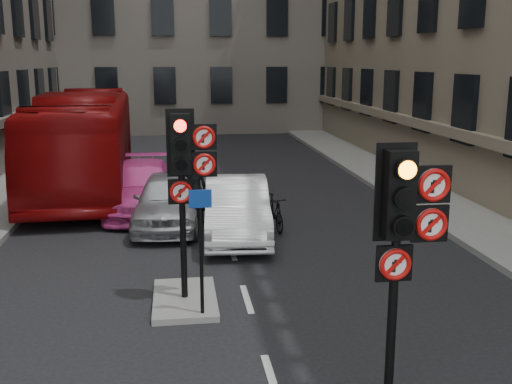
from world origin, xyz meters
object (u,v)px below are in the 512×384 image
object	(u,v)px
signal_far	(186,164)
car_silver	(168,200)
car_white	(237,208)
info_sign	(201,235)
bus_red	(85,140)
signal_near	(404,223)
motorcyclist	(195,190)
motorcycle	(274,212)
car_pink	(142,187)

from	to	relation	value
signal_far	car_silver	size ratio (longest dim) A/B	0.82
car_white	info_sign	xyz separation A→B (m)	(-1.15, -5.09, 0.83)
info_sign	car_white	bearing A→B (deg)	77.25
car_white	bus_red	xyz separation A→B (m)	(-4.75, 6.88, 0.96)
car_white	bus_red	world-z (taller)	bus_red
signal_near	car_silver	size ratio (longest dim) A/B	0.82
car_silver	motorcyclist	bearing A→B (deg)	23.04
car_white	signal_far	bearing A→B (deg)	-103.52
motorcycle	signal_near	bearing A→B (deg)	-95.97
car_white	motorcyclist	bearing A→B (deg)	128.59
signal_near	motorcyclist	xyz separation A→B (m)	(-2.26, 9.78, -1.63)
car_pink	motorcycle	bearing A→B (deg)	-34.25
signal_far	info_sign	bearing A→B (deg)	-75.25
car_pink	bus_red	size ratio (longest dim) A/B	0.41
signal_far	bus_red	distance (m)	11.70
car_white	car_pink	distance (m)	4.02
signal_far	motorcyclist	xyz separation A→B (m)	(0.34, 5.78, -1.75)
car_white	info_sign	bearing A→B (deg)	-98.56
motorcyclist	signal_near	bearing A→B (deg)	114.54
signal_far	motorcycle	bearing A→B (deg)	62.80
signal_far	motorcycle	distance (m)	5.81
motorcyclist	info_sign	distance (m)	6.63
info_sign	car_pink	bearing A→B (deg)	100.03
signal_near	bus_red	distance (m)	16.32
car_silver	motorcyclist	distance (m)	0.82
car_silver	car_pink	world-z (taller)	car_silver
car_white	car_silver	bearing A→B (deg)	149.11
car_silver	info_sign	bearing A→B (deg)	-79.81
bus_red	car_pink	bearing A→B (deg)	-63.11
info_sign	signal_far	bearing A→B (deg)	104.77
signal_near	car_pink	distance (m)	12.12
signal_far	motorcycle	size ratio (longest dim) A/B	2.24
car_pink	motorcyclist	xyz separation A→B (m)	(1.56, -1.57, 0.22)
signal_far	info_sign	world-z (taller)	signal_far
car_silver	car_pink	distance (m)	1.99
bus_red	motorcyclist	xyz separation A→B (m)	(3.72, -5.38, -0.76)
signal_near	info_sign	size ratio (longest dim) A/B	1.57
car_pink	info_sign	xyz separation A→B (m)	(1.44, -8.16, 0.85)
motorcyclist	car_silver	bearing A→B (deg)	30.04
motorcycle	motorcyclist	world-z (taller)	motorcyclist
signal_near	car_white	world-z (taller)	signal_near
car_pink	info_sign	world-z (taller)	info_sign
signal_far	car_white	xyz separation A→B (m)	(1.37, 4.28, -1.95)
car_silver	car_white	size ratio (longest dim) A/B	0.95
car_pink	info_sign	size ratio (longest dim) A/B	2.24
car_white	car_pink	world-z (taller)	car_white
car_silver	car_pink	xyz separation A→B (m)	(-0.81, 1.82, -0.01)
bus_red	motorcyclist	distance (m)	6.58
info_sign	motorcycle	bearing A→B (deg)	68.17
signal_far	motorcyclist	distance (m)	6.05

